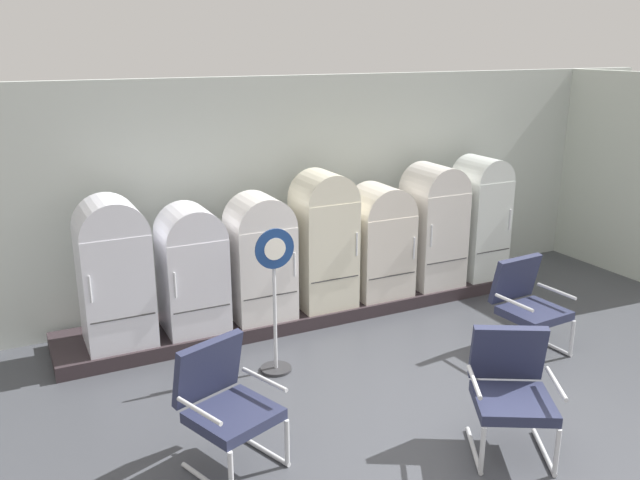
# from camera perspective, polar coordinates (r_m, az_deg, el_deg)

# --- Properties ---
(ground) EXTENTS (12.00, 10.00, 0.05)m
(ground) POSITION_cam_1_polar(r_m,az_deg,el_deg) (6.04, 12.70, -16.47)
(ground) COLOR #3F4147
(back_wall) EXTENTS (11.76, 0.12, 2.86)m
(back_wall) POSITION_cam_1_polar(r_m,az_deg,el_deg) (8.40, -2.43, 4.35)
(back_wall) COLOR #BAC3BC
(back_wall) RESTS_ON ground
(side_wall_right) EXTENTS (0.16, 2.20, 2.86)m
(side_wall_right) POSITION_cam_1_polar(r_m,az_deg,el_deg) (10.34, 24.95, 5.02)
(side_wall_right) COLOR beige
(side_wall_right) RESTS_ON ground
(display_plinth) EXTENTS (6.14, 0.95, 0.16)m
(display_plinth) POSITION_cam_1_polar(r_m,az_deg,el_deg) (8.26, -0.51, -5.79)
(display_plinth) COLOR #30262A
(display_plinth) RESTS_ON ground
(refrigerator_0) EXTENTS (0.70, 0.67, 1.58)m
(refrigerator_0) POSITION_cam_1_polar(r_m,az_deg,el_deg) (7.18, -17.39, -2.32)
(refrigerator_0) COLOR white
(refrigerator_0) RESTS_ON display_plinth
(refrigerator_1) EXTENTS (0.67, 0.65, 1.41)m
(refrigerator_1) POSITION_cam_1_polar(r_m,az_deg,el_deg) (7.35, -11.01, -2.17)
(refrigerator_1) COLOR white
(refrigerator_1) RESTS_ON display_plinth
(refrigerator_2) EXTENTS (0.70, 0.61, 1.46)m
(refrigerator_2) POSITION_cam_1_polar(r_m,az_deg,el_deg) (7.56, -5.19, -1.20)
(refrigerator_2) COLOR white
(refrigerator_2) RESTS_ON display_plinth
(refrigerator_3) EXTENTS (0.67, 0.62, 1.65)m
(refrigerator_3) POSITION_cam_1_polar(r_m,az_deg,el_deg) (7.85, 0.32, 0.39)
(refrigerator_3) COLOR silver
(refrigerator_3) RESTS_ON display_plinth
(refrigerator_4) EXTENTS (0.72, 0.65, 1.41)m
(refrigerator_4) POSITION_cam_1_polar(r_m,az_deg,el_deg) (8.27, 5.18, 0.17)
(refrigerator_4) COLOR silver
(refrigerator_4) RESTS_ON display_plinth
(refrigerator_5) EXTENTS (0.67, 0.70, 1.59)m
(refrigerator_5) POSITION_cam_1_polar(r_m,az_deg,el_deg) (8.71, 9.75, 1.58)
(refrigerator_5) COLOR silver
(refrigerator_5) RESTS_ON display_plinth
(refrigerator_6) EXTENTS (0.59, 0.66, 1.64)m
(refrigerator_6) POSITION_cam_1_polar(r_m,az_deg,el_deg) (9.14, 13.65, 2.25)
(refrigerator_6) COLOR silver
(refrigerator_6) RESTS_ON display_plinth
(armchair_left) EXTENTS (0.83, 0.87, 1.02)m
(armchair_left) POSITION_cam_1_polar(r_m,az_deg,el_deg) (5.36, -8.24, -13.51)
(armchair_left) COLOR silver
(armchair_left) RESTS_ON ground
(armchair_right) EXTENTS (0.72, 0.74, 1.02)m
(armchair_right) POSITION_cam_1_polar(r_m,az_deg,el_deg) (7.49, 17.47, -5.07)
(armchair_right) COLOR silver
(armchair_right) RESTS_ON ground
(armchair_center) EXTENTS (0.88, 0.91, 1.02)m
(armchair_center) POSITION_cam_1_polar(r_m,az_deg,el_deg) (5.71, 16.19, -12.01)
(armchair_center) COLOR silver
(armchair_center) RESTS_ON ground
(sign_stand) EXTENTS (0.41, 0.32, 1.52)m
(sign_stand) POSITION_cam_1_polar(r_m,az_deg,el_deg) (6.63, -3.89, -5.83)
(sign_stand) COLOR #2D2D30
(sign_stand) RESTS_ON ground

